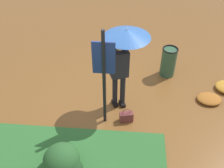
{
  "coord_description": "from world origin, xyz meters",
  "views": [
    {
      "loc": [
        0.29,
        -4.7,
        4.5
      ],
      "look_at": [
        -0.07,
        -0.37,
        0.85
      ],
      "focal_mm": 42.4,
      "sensor_mm": 36.0,
      "label": 1
    }
  ],
  "objects": [
    {
      "name": "person_with_umbrella",
      "position": [
        0.15,
        -0.07,
        1.55
      ],
      "size": [
        0.96,
        0.96,
        2.04
      ],
      "color": "black",
      "rests_on": "ground_plane"
    },
    {
      "name": "shrub_cluster",
      "position": [
        -0.83,
        -1.99,
        0.29
      ],
      "size": [
        0.75,
        0.68,
        0.61
      ],
      "color": "#285628",
      "rests_on": "ground_plane"
    },
    {
      "name": "ground_plane",
      "position": [
        0.0,
        0.0,
        0.0
      ],
      "size": [
        18.0,
        18.0,
        0.0
      ],
      "primitive_type": "plane",
      "color": "brown"
    },
    {
      "name": "handbag",
      "position": [
        0.28,
        -0.62,
        0.13
      ],
      "size": [
        0.32,
        0.2,
        0.37
      ],
      "color": "brown",
      "rests_on": "ground_plane"
    },
    {
      "name": "info_sign_post",
      "position": [
        -0.2,
        -0.65,
        1.44
      ],
      "size": [
        0.44,
        0.07,
        2.3
      ],
      "color": "black",
      "rests_on": "ground_plane"
    },
    {
      "name": "trash_bin",
      "position": [
        1.32,
        1.19,
        0.42
      ],
      "size": [
        0.42,
        0.42,
        0.83
      ],
      "color": "#2D5138",
      "rests_on": "ground_plane"
    },
    {
      "name": "leaf_pile_near_person",
      "position": [
        2.27,
        0.19,
        0.07
      ],
      "size": [
        0.59,
        0.47,
        0.13
      ],
      "color": "#A86023",
      "rests_on": "ground_plane"
    }
  ]
}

